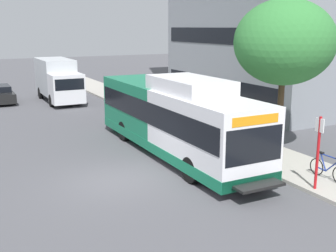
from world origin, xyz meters
TOP-DOWN VIEW (x-y plane):
  - ground_plane at (0.00, 8.00)m, footprint 120.00×120.00m
  - sidewalk_curb at (7.00, 6.00)m, footprint 3.00×56.00m
  - transit_bus at (3.54, 2.05)m, footprint 2.58×12.25m
  - bus_stop_sign_pole at (5.80, -4.30)m, footprint 0.10×0.36m
  - bicycle_parked at (6.91, -3.84)m, footprint 0.52×1.76m
  - street_tree_near_stop at (8.04, 0.13)m, footprint 4.46×4.46m
  - parked_car_far_lane at (-2.00, 20.08)m, footprint 1.80×4.50m
  - box_truck_background at (2.17, 18.70)m, footprint 2.32×7.01m

SIDE VIEW (x-z plane):
  - ground_plane at x=0.00m, z-range 0.00..0.00m
  - sidewalk_curb at x=7.00m, z-range 0.00..0.14m
  - bicycle_parked at x=6.91m, z-range 0.05..1.07m
  - parked_car_far_lane at x=-2.00m, z-range 0.00..1.33m
  - bus_stop_sign_pole at x=5.80m, z-range 0.35..2.95m
  - transit_bus at x=3.54m, z-range -0.12..3.53m
  - box_truck_background at x=2.17m, z-range 0.12..3.37m
  - street_tree_near_stop at x=8.04m, z-range 1.63..8.43m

